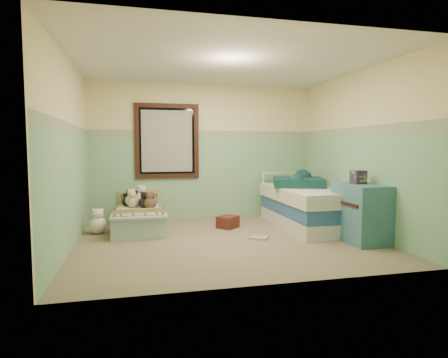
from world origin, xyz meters
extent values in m
cube|color=brown|center=(0.00, 0.00, -0.01)|extent=(4.20, 3.60, 0.02)
cube|color=silver|center=(0.00, 0.00, 2.51)|extent=(4.20, 3.60, 0.02)
cube|color=beige|center=(0.00, 1.80, 1.25)|extent=(4.20, 0.04, 2.50)
cube|color=beige|center=(0.00, -1.80, 1.25)|extent=(4.20, 0.04, 2.50)
cube|color=beige|center=(-2.10, 0.00, 1.25)|extent=(0.04, 3.60, 2.50)
cube|color=beige|center=(2.10, 0.00, 1.25)|extent=(0.04, 3.60, 2.50)
cube|color=#81B291|center=(0.00, 1.79, 0.75)|extent=(4.20, 0.01, 1.50)
cube|color=#4B6850|center=(0.00, 1.79, 1.57)|extent=(4.20, 0.01, 0.15)
cube|color=black|center=(-0.70, 1.76, 1.45)|extent=(1.16, 0.06, 1.36)
cube|color=#B9B9B4|center=(-0.70, 1.77, 1.45)|extent=(0.92, 0.01, 1.12)
cube|color=#A57C4D|center=(-1.22, 1.05, 0.10)|extent=(0.75, 1.49, 0.19)
cube|color=white|center=(-1.22, 1.05, 0.25)|extent=(0.68, 1.43, 0.12)
cube|color=#7BB0D5|center=(-1.22, 0.59, 0.33)|extent=(0.81, 0.75, 0.03)
sphere|color=brown|center=(-1.37, 1.55, 0.41)|extent=(0.20, 0.20, 0.20)
sphere|color=silver|center=(-1.17, 1.55, 0.43)|extent=(0.24, 0.24, 0.24)
sphere|color=#D7BB8D|center=(-1.32, 1.33, 0.40)|extent=(0.18, 0.18, 0.18)
sphere|color=black|center=(-1.09, 1.33, 0.40)|extent=(0.17, 0.17, 0.17)
sphere|color=white|center=(-1.84, 0.84, 0.13)|extent=(0.27, 0.27, 0.27)
sphere|color=#D7BB8D|center=(-1.46, 0.56, 0.12)|extent=(0.24, 0.24, 0.24)
cube|color=white|center=(1.55, 0.59, 0.11)|extent=(0.99, 1.98, 0.22)
cube|color=navy|center=(1.55, 0.59, 0.33)|extent=(0.99, 1.98, 0.22)
cube|color=silver|center=(1.55, 0.59, 0.55)|extent=(1.03, 2.02, 0.22)
cube|color=black|center=(1.50, 0.89, 0.73)|extent=(1.09, 1.12, 0.14)
cube|color=teal|center=(1.84, -0.50, 0.41)|extent=(0.51, 0.81, 0.81)
cube|color=#422A29|center=(1.84, -0.41, 0.91)|extent=(0.21, 0.17, 0.19)
cube|color=maroon|center=(0.21, 0.80, 0.10)|extent=(0.42, 0.41, 0.20)
cube|color=gold|center=(0.48, -0.01, 0.01)|extent=(0.34, 0.32, 0.02)
sphere|color=black|center=(-1.44, 1.59, 0.39)|extent=(0.15, 0.15, 0.15)
sphere|color=black|center=(-1.30, 1.58, 0.40)|extent=(0.18, 0.18, 0.18)
sphere|color=brown|center=(-1.05, 1.13, 0.41)|extent=(0.19, 0.19, 0.19)
sphere|color=black|center=(-1.02, 1.15, 0.39)|extent=(0.16, 0.16, 0.16)
sphere|color=black|center=(-1.13, 1.23, 0.41)|extent=(0.19, 0.19, 0.19)
sphere|color=white|center=(-1.35, 1.47, 0.41)|extent=(0.21, 0.21, 0.21)
camera|label=1|loc=(-1.22, -5.11, 1.32)|focal=29.75mm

